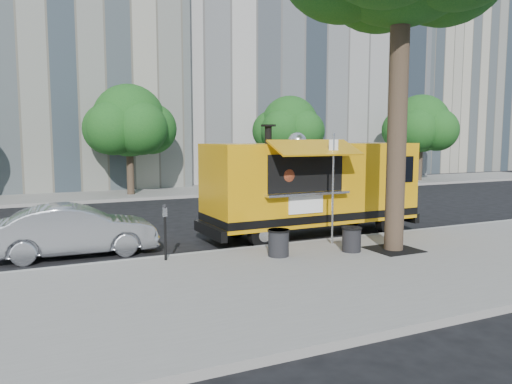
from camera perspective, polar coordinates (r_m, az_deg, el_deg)
ground at (r=14.36m, az=-0.01°, el=-5.92°), size 120.00×120.00×0.00m
sidewalk at (r=10.96m, az=9.09°, el=-9.48°), size 60.00×6.00×0.15m
curb at (r=13.53m, az=1.69°, el=-6.36°), size 60.00×0.14×0.16m
far_sidewalk at (r=27.02m, az=-12.35°, el=-0.11°), size 60.00×5.00×0.15m
building_mid at (r=40.56m, az=1.47°, el=16.22°), size 20.00×14.00×20.00m
building_right at (r=51.63m, az=19.44°, el=11.50°), size 16.00×12.00×16.00m
tree_well at (r=13.42m, az=15.42°, el=-6.35°), size 1.20×1.20×0.02m
far_tree_b at (r=25.88m, az=-14.32°, el=7.89°), size 3.60×3.60×5.50m
far_tree_c at (r=28.73m, az=3.87°, el=7.67°), size 3.24×3.24×5.21m
far_tree_d at (r=34.87m, az=18.33°, el=7.42°), size 3.78×3.78×5.64m
sign_post at (r=13.50m, az=8.78°, el=1.17°), size 0.28×0.06×3.00m
parking_meter at (r=11.90m, az=-10.36°, el=-3.77°), size 0.11×0.11×1.33m
food_truck at (r=15.24m, az=6.33°, el=0.80°), size 6.88×3.25×3.37m
sedan at (r=13.59m, az=-19.91°, el=-4.15°), size 4.08×1.55×1.33m
trash_bin_left at (r=12.91m, az=10.87°, el=-5.25°), size 0.52×0.52×0.62m
trash_bin_right at (r=12.20m, az=2.59°, el=-5.73°), size 0.55×0.55×0.66m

